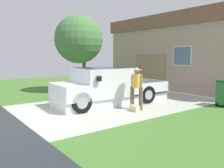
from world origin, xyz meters
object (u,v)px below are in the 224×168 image
handbag (135,108)px  front_yard_tree (79,39)px  house_with_garage (193,52)px  person_with_hat (137,86)px  pickup_truck (103,88)px

handbag → front_yard_tree: size_ratio=0.10×
handbag → house_with_garage: size_ratio=0.04×
handbag → house_with_garage: house_with_garage is taller
person_with_hat → handbag: person_with_hat is taller
front_yard_tree → house_with_garage: bearing=66.1°
pickup_truck → handbag: (1.79, 0.23, -0.62)m
person_with_hat → front_yard_tree: 6.11m
pickup_truck → handbag: 1.91m
person_with_hat → handbag: bearing=100.8°
house_with_garage → front_yard_tree: 7.69m
house_with_garage → front_yard_tree: house_with_garage is taller
pickup_truck → house_with_garage: bearing=-79.5°
person_with_hat → pickup_truck: bearing=-6.9°
pickup_truck → handbag: pickup_truck is taller
pickup_truck → person_with_hat: person_with_hat is taller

